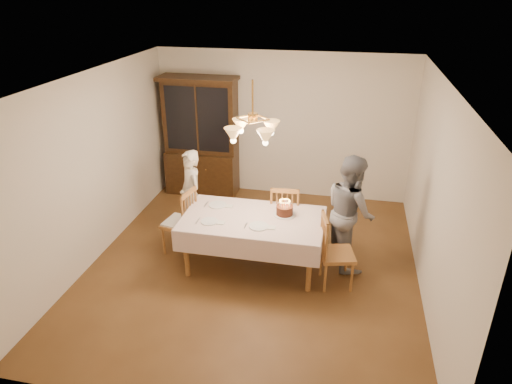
% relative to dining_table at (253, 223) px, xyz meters
% --- Properties ---
extents(ground, '(5.00, 5.00, 0.00)m').
position_rel_dining_table_xyz_m(ground, '(0.00, 0.00, -0.68)').
color(ground, '#543318').
rests_on(ground, ground).
extents(room_shell, '(5.00, 5.00, 5.00)m').
position_rel_dining_table_xyz_m(room_shell, '(0.00, 0.00, 0.90)').
color(room_shell, white).
rests_on(room_shell, ground).
extents(dining_table, '(1.90, 1.10, 0.76)m').
position_rel_dining_table_xyz_m(dining_table, '(0.00, 0.00, 0.00)').
color(dining_table, '#915B2A').
rests_on(dining_table, ground).
extents(china_hutch, '(1.38, 0.54, 2.16)m').
position_rel_dining_table_xyz_m(china_hutch, '(-1.45, 2.25, 0.36)').
color(china_hutch, black).
rests_on(china_hutch, ground).
extents(chair_far_side, '(0.47, 0.45, 1.00)m').
position_rel_dining_table_xyz_m(chair_far_side, '(0.34, 0.66, -0.24)').
color(chair_far_side, '#915B2A').
rests_on(chair_far_side, ground).
extents(chair_left_end, '(0.49, 0.51, 1.00)m').
position_rel_dining_table_xyz_m(chair_left_end, '(-1.13, 0.17, -0.23)').
color(chair_left_end, '#915B2A').
rests_on(chair_left_end, ground).
extents(chair_right_end, '(0.51, 0.52, 1.00)m').
position_rel_dining_table_xyz_m(chair_right_end, '(1.14, -0.19, -0.24)').
color(chair_right_end, '#915B2A').
rests_on(chair_right_end, ground).
extents(elderly_woman, '(0.59, 0.61, 1.41)m').
position_rel_dining_table_xyz_m(elderly_woman, '(-1.09, 0.60, 0.02)').
color(elderly_woman, beige).
rests_on(elderly_woman, ground).
extents(adult_in_grey, '(0.88, 0.97, 1.61)m').
position_rel_dining_table_xyz_m(adult_in_grey, '(1.28, 0.36, 0.12)').
color(adult_in_grey, slate).
rests_on(adult_in_grey, ground).
extents(birthday_cake, '(0.30, 0.30, 0.22)m').
position_rel_dining_table_xyz_m(birthday_cake, '(0.40, 0.17, 0.14)').
color(birthday_cake, white).
rests_on(birthday_cake, dining_table).
extents(place_setting_near_left, '(0.38, 0.23, 0.02)m').
position_rel_dining_table_xyz_m(place_setting_near_left, '(-0.53, -0.23, 0.08)').
color(place_setting_near_left, white).
rests_on(place_setting_near_left, dining_table).
extents(place_setting_near_right, '(0.40, 0.26, 0.02)m').
position_rel_dining_table_xyz_m(place_setting_near_right, '(0.14, -0.22, 0.08)').
color(place_setting_near_right, white).
rests_on(place_setting_near_right, dining_table).
extents(place_setting_far_left, '(0.40, 0.25, 0.02)m').
position_rel_dining_table_xyz_m(place_setting_far_left, '(-0.56, 0.26, 0.08)').
color(place_setting_far_left, white).
rests_on(place_setting_far_left, dining_table).
extents(chandelier, '(0.62, 0.62, 0.73)m').
position_rel_dining_table_xyz_m(chandelier, '(-0.00, -0.00, 1.29)').
color(chandelier, '#BF8C3F').
rests_on(chandelier, ground).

